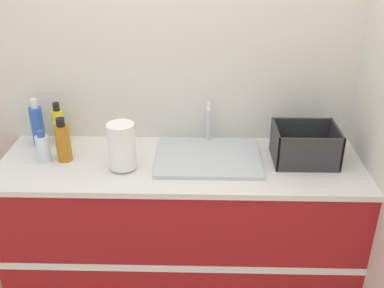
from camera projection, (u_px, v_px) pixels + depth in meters
wall_back at (183, 66)px, 2.44m from camera, size 4.28×0.06×2.60m
wall_right at (384, 88)px, 2.13m from camera, size 0.06×2.59×2.60m
counter_cabinet at (182, 230)px, 2.54m from camera, size 1.91×0.61×0.89m
sink at (208, 156)px, 2.37m from camera, size 0.54×0.43×0.25m
paper_towel_roll at (122, 146)px, 2.22m from camera, size 0.14×0.14×0.24m
dish_rack at (305, 148)px, 2.32m from camera, size 0.32×0.26×0.19m
bottle_clear at (43, 148)px, 2.31m from camera, size 0.07×0.07×0.17m
bottle_amber at (63, 142)px, 2.31m from camera, size 0.08×0.08×0.24m
bottle_yellow at (59, 126)px, 2.49m from camera, size 0.06×0.06×0.24m
bottle_blue at (37, 125)px, 2.46m from camera, size 0.07×0.07×0.27m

